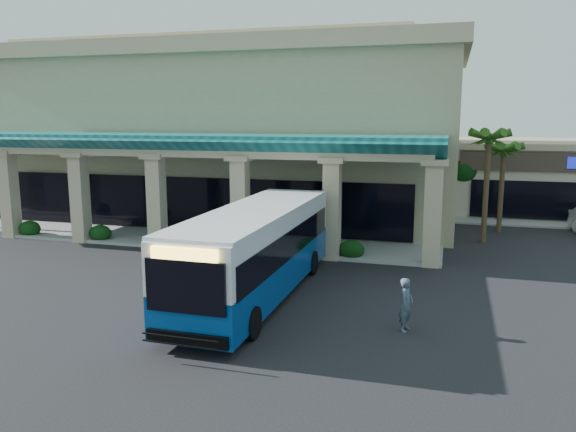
% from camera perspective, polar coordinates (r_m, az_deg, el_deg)
% --- Properties ---
extents(ground, '(110.00, 110.00, 0.00)m').
position_cam_1_polar(ground, '(21.88, -2.27, -7.38)').
color(ground, black).
extents(main_building, '(30.80, 14.80, 11.35)m').
position_cam_1_polar(main_building, '(38.69, -6.17, 8.67)').
color(main_building, tan).
rests_on(main_building, ground).
extents(arcade, '(30.00, 6.20, 5.70)m').
position_cam_1_polar(arcade, '(30.58, -12.60, 2.84)').
color(arcade, '#0F585C').
rests_on(arcade, ground).
extents(palm_0, '(2.40, 2.40, 6.60)m').
position_cam_1_polar(palm_0, '(31.04, 19.53, 3.45)').
color(palm_0, '#285416').
rests_on(palm_0, ground).
extents(palm_1, '(2.40, 2.40, 5.80)m').
position_cam_1_polar(palm_1, '(34.13, 20.89, 3.23)').
color(palm_1, '#285416').
rests_on(palm_1, ground).
extents(broadleaf_tree, '(2.60, 2.60, 4.81)m').
position_cam_1_polar(broadleaf_tree, '(39.04, 17.34, 3.48)').
color(broadleaf_tree, black).
rests_on(broadleaf_tree, ground).
extents(transit_bus, '(2.84, 11.82, 3.29)m').
position_cam_1_polar(transit_bus, '(20.53, -3.23, -3.78)').
color(transit_bus, '#08408C').
rests_on(transit_bus, ground).
extents(pedestrian, '(0.55, 0.69, 1.68)m').
position_cam_1_polar(pedestrian, '(17.88, 11.92, -8.80)').
color(pedestrian, '#425062').
rests_on(pedestrian, ground).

